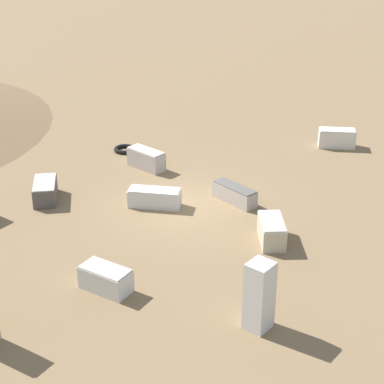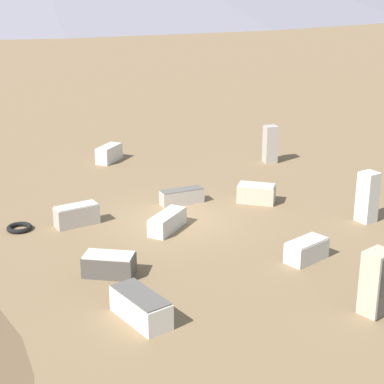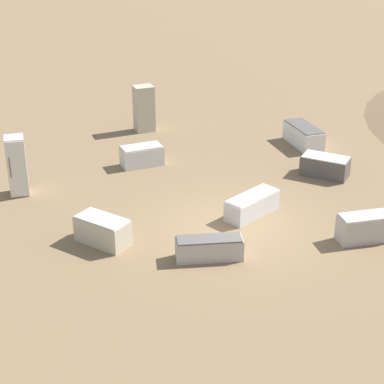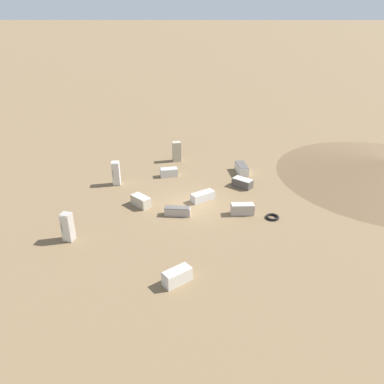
{
  "view_description": "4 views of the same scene",
  "coord_description": "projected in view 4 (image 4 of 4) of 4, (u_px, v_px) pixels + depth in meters",
  "views": [
    {
      "loc": [
        14.2,
        -14.03,
        10.24
      ],
      "look_at": [
        0.68,
        -0.26,
        0.88
      ],
      "focal_mm": 60.0,
      "sensor_mm": 36.0,
      "label": 1
    },
    {
      "loc": [
        -10.16,
        -19.83,
        8.83
      ],
      "look_at": [
        -0.12,
        -1.39,
        1.56
      ],
      "focal_mm": 60.0,
      "sensor_mm": 36.0,
      "label": 2
    },
    {
      "loc": [
        4.02,
        15.7,
        8.74
      ],
      "look_at": [
        1.18,
        -0.07,
        1.19
      ],
      "focal_mm": 60.0,
      "sensor_mm": 36.0,
      "label": 3
    },
    {
      "loc": [
        -0.27,
        23.84,
        12.71
      ],
      "look_at": [
        0.04,
        0.18,
        1.1
      ],
      "focal_mm": 35.0,
      "sensor_mm": 36.0,
      "label": 4
    }
  ],
  "objects": [
    {
      "name": "discarded_fridge_8",
      "position": [
        177.0,
        276.0,
        19.15
      ],
      "size": [
        1.61,
        1.46,
        0.79
      ],
      "rotation": [
        0.0,
        0.0,
        5.38
      ],
      "color": "beige",
      "rests_on": "ground_plane"
    },
    {
      "name": "discarded_fridge_7",
      "position": [
        177.0,
        151.0,
        34.37
      ],
      "size": [
        0.86,
        0.79,
        1.82
      ],
      "rotation": [
        0.0,
        0.0,
        3.35
      ],
      "color": "#B2A88E",
      "rests_on": "ground_plane"
    },
    {
      "name": "discarded_fridge_4",
      "position": [
        203.0,
        196.0,
        27.46
      ],
      "size": [
        1.85,
        1.57,
        0.65
      ],
      "rotation": [
        0.0,
        0.0,
        2.18
      ],
      "color": "silver",
      "rests_on": "ground_plane"
    },
    {
      "name": "discarded_fridge_6",
      "position": [
        242.0,
        209.0,
        25.58
      ],
      "size": [
        1.61,
        0.7,
        0.77
      ],
      "rotation": [
        0.0,
        0.0,
        1.63
      ],
      "color": "#A89E93",
      "rests_on": "ground_plane"
    },
    {
      "name": "scrap_tire",
      "position": [
        272.0,
        217.0,
        25.2
      ],
      "size": [
        0.91,
        0.91,
        0.17
      ],
      "color": "black",
      "rests_on": "ground_plane"
    },
    {
      "name": "discarded_fridge_9",
      "position": [
        169.0,
        172.0,
        31.42
      ],
      "size": [
        1.56,
        1.01,
        0.7
      ],
      "rotation": [
        0.0,
        0.0,
        4.93
      ],
      "color": "silver",
      "rests_on": "ground_plane"
    },
    {
      "name": "discarded_fridge_10",
      "position": [
        141.0,
        201.0,
        26.67
      ],
      "size": [
        1.57,
        1.54,
        0.76
      ],
      "rotation": [
        0.0,
        0.0,
        3.95
      ],
      "color": "#B2A88E",
      "rests_on": "ground_plane"
    },
    {
      "name": "discarded_fridge_1",
      "position": [
        116.0,
        173.0,
        29.71
      ],
      "size": [
        0.63,
        0.71,
        1.91
      ],
      "rotation": [
        0.0,
        0.0,
        0.09
      ],
      "color": "silver",
      "rests_on": "ground_plane"
    },
    {
      "name": "discarded_fridge_5",
      "position": [
        177.0,
        211.0,
        25.49
      ],
      "size": [
        1.78,
        0.67,
        0.6
      ],
      "rotation": [
        0.0,
        0.0,
        1.5
      ],
      "color": "#A89E93",
      "rests_on": "ground_plane"
    },
    {
      "name": "discarded_fridge_0",
      "position": [
        68.0,
        227.0,
        22.49
      ],
      "size": [
        0.7,
        0.71,
        1.81
      ],
      "rotation": [
        0.0,
        0.0,
        6.06
      ],
      "color": "#A89E93",
      "rests_on": "ground_plane"
    },
    {
      "name": "discarded_fridge_2",
      "position": [
        242.0,
        168.0,
        32.11
      ],
      "size": [
        1.06,
        2.02,
        0.76
      ],
      "rotation": [
        0.0,
        0.0,
        3.29
      ],
      "color": "silver",
      "rests_on": "ground_plane"
    },
    {
      "name": "discarded_fridge_3",
      "position": [
        242.0,
        183.0,
        29.54
      ],
      "size": [
        1.7,
        1.56,
        0.69
      ],
      "rotation": [
        0.0,
        0.0,
        0.92
      ],
      "color": "#4C4742",
      "rests_on": "ground_plane"
    },
    {
      "name": "ground_plane",
      "position": [
        193.0,
        205.0,
        27.0
      ],
      "size": [
        1000.0,
        1000.0,
        0.0
      ],
      "primitive_type": "plane",
      "color": "brown"
    }
  ]
}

